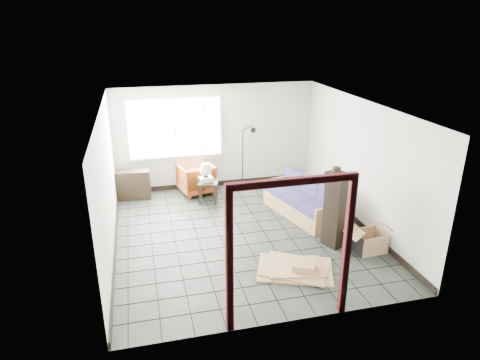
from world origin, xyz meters
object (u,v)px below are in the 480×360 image
object	(u,v)px
armchair	(196,177)
side_table	(208,185)
futon_sofa	(303,202)
tall_shelf	(335,209)

from	to	relation	value
armchair	side_table	world-z (taller)	armchair
armchair	futon_sofa	bearing A→B (deg)	125.74
futon_sofa	armchair	size ratio (longest dim) A/B	2.51
futon_sofa	tall_shelf	size ratio (longest dim) A/B	1.39
armchair	tall_shelf	size ratio (longest dim) A/B	0.55
futon_sofa	armchair	world-z (taller)	futon_sofa
armchair	side_table	xyz separation A→B (m)	(0.19, -0.62, 0.00)
futon_sofa	side_table	xyz separation A→B (m)	(-1.91, 1.22, 0.11)
futon_sofa	side_table	distance (m)	2.27
armchair	tall_shelf	xyz separation A→B (m)	(2.16, -3.25, 0.34)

